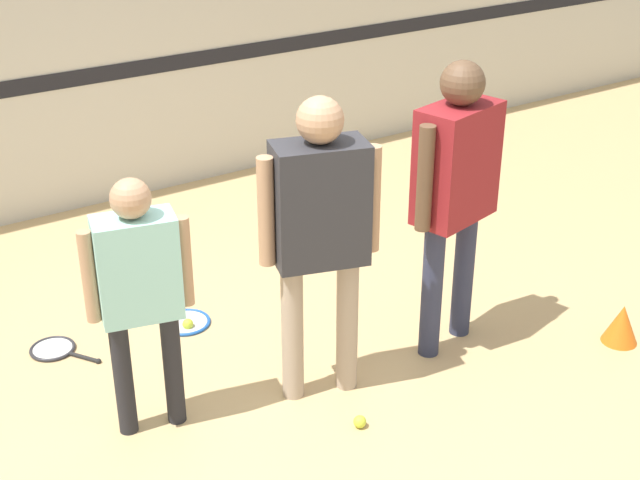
{
  "coord_description": "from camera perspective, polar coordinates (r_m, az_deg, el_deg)",
  "views": [
    {
      "loc": [
        -1.95,
        -3.29,
        2.85
      ],
      "look_at": [
        0.24,
        0.01,
        0.9
      ],
      "focal_mm": 50.0,
      "sensor_mm": 36.0,
      "label": 1
    }
  ],
  "objects": [
    {
      "name": "ground_plane",
      "position": [
        4.77,
        -2.37,
        -10.51
      ],
      "size": [
        16.0,
        16.0,
        0.0
      ],
      "primitive_type": "plane",
      "color": "tan"
    },
    {
      "name": "wall_back",
      "position": [
        6.78,
        -16.78,
        14.48
      ],
      "size": [
        16.0,
        0.07,
        3.2
      ],
      "color": "beige",
      "rests_on": "ground_plane"
    },
    {
      "name": "person_instructor",
      "position": [
        4.37,
        0.0,
        1.32
      ],
      "size": [
        0.6,
        0.37,
        1.64
      ],
      "rotation": [
        0.0,
        0.0,
        -0.3
      ],
      "color": "tan",
      "rests_on": "ground_plane"
    },
    {
      "name": "person_student_left",
      "position": [
        4.26,
        -11.52,
        -2.58
      ],
      "size": [
        0.5,
        0.29,
        1.35
      ],
      "rotation": [
        0.0,
        0.0,
        -0.23
      ],
      "color": "#232328",
      "rests_on": "ground_plane"
    },
    {
      "name": "person_student_right",
      "position": [
        4.84,
        8.67,
        3.95
      ],
      "size": [
        0.62,
        0.36,
        1.68
      ],
      "rotation": [
        0.0,
        0.0,
        3.37
      ],
      "color": "#2D334C",
      "rests_on": "ground_plane"
    },
    {
      "name": "racket_spare_on_floor",
      "position": [
        5.51,
        -8.63,
        -5.13
      ],
      "size": [
        0.4,
        0.54,
        0.03
      ],
      "rotation": [
        0.0,
        0.0,
        1.21
      ],
      "color": "blue",
      "rests_on": "ground_plane"
    },
    {
      "name": "racket_second_spare",
      "position": [
        5.4,
        -16.57,
        -6.73
      ],
      "size": [
        0.37,
        0.47,
        0.03
      ],
      "rotation": [
        0.0,
        0.0,
        5.28
      ],
      "color": "#28282D",
      "rests_on": "ground_plane"
    },
    {
      "name": "tennis_ball_near_instructor",
      "position": [
        4.6,
        2.56,
        -11.54
      ],
      "size": [
        0.07,
        0.07,
        0.07
      ],
      "primitive_type": "sphere",
      "color": "#CCE038",
      "rests_on": "ground_plane"
    },
    {
      "name": "tennis_ball_by_spare_racket",
      "position": [
        5.43,
        -8.45,
        -5.34
      ],
      "size": [
        0.07,
        0.07,
        0.07
      ],
      "primitive_type": "sphere",
      "color": "#CCE038",
      "rests_on": "ground_plane"
    },
    {
      "name": "training_cone",
      "position": [
        5.5,
        18.74,
        -5.11
      ],
      "size": [
        0.21,
        0.21,
        0.24
      ],
      "color": "orange",
      "rests_on": "ground_plane"
    }
  ]
}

